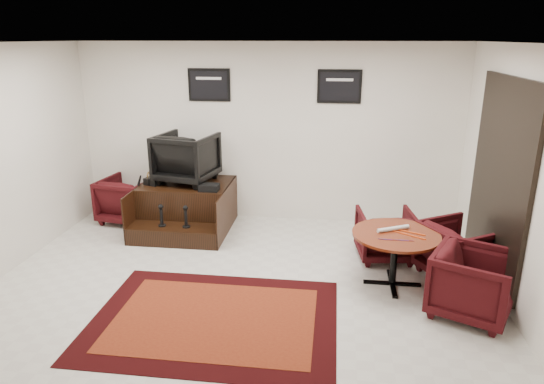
{
  "coord_description": "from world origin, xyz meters",
  "views": [
    {
      "loc": [
        1.05,
        -4.97,
        2.86
      ],
      "look_at": [
        0.29,
        0.9,
        0.96
      ],
      "focal_mm": 32.0,
      "sensor_mm": 36.0,
      "label": 1
    }
  ],
  "objects_px": {
    "meeting_table": "(396,240)",
    "table_chair_back": "(385,232)",
    "armchair_side": "(128,197)",
    "table_chair_corner": "(473,281)",
    "shine_chair": "(186,155)",
    "table_chair_window": "(458,248)",
    "shine_podium": "(187,208)"
  },
  "relations": [
    {
      "from": "table_chair_back",
      "to": "table_chair_corner",
      "type": "xyz_separation_m",
      "value": [
        0.79,
        -1.32,
        0.04
      ]
    },
    {
      "from": "armchair_side",
      "to": "table_chair_back",
      "type": "distance_m",
      "value": 4.09
    },
    {
      "from": "shine_podium",
      "to": "armchair_side",
      "type": "distance_m",
      "value": 1.04
    },
    {
      "from": "meeting_table",
      "to": "armchair_side",
      "type": "bearing_deg",
      "value": 157.75
    },
    {
      "from": "shine_podium",
      "to": "table_chair_corner",
      "type": "distance_m",
      "value": 4.28
    },
    {
      "from": "shine_chair",
      "to": "table_chair_window",
      "type": "height_order",
      "value": "shine_chair"
    },
    {
      "from": "shine_podium",
      "to": "table_chair_back",
      "type": "distance_m",
      "value": 3.05
    },
    {
      "from": "shine_chair",
      "to": "table_chair_back",
      "type": "distance_m",
      "value": 3.18
    },
    {
      "from": "shine_chair",
      "to": "table_chair_window",
      "type": "relative_size",
      "value": 1.09
    },
    {
      "from": "shine_podium",
      "to": "table_chair_corner",
      "type": "height_order",
      "value": "table_chair_corner"
    },
    {
      "from": "meeting_table",
      "to": "table_chair_back",
      "type": "xyz_separation_m",
      "value": [
        -0.03,
        0.76,
        -0.22
      ]
    },
    {
      "from": "armchair_side",
      "to": "table_chair_corner",
      "type": "height_order",
      "value": "table_chair_corner"
    },
    {
      "from": "shine_podium",
      "to": "table_chair_corner",
      "type": "bearing_deg",
      "value": -28.59
    },
    {
      "from": "shine_chair",
      "to": "table_chair_back",
      "type": "bearing_deg",
      "value": 175.47
    },
    {
      "from": "armchair_side",
      "to": "table_chair_back",
      "type": "xyz_separation_m",
      "value": [
        3.99,
        -0.88,
        -0.03
      ]
    },
    {
      "from": "armchair_side",
      "to": "table_chair_back",
      "type": "bearing_deg",
      "value": 177.11
    },
    {
      "from": "shine_chair",
      "to": "table_chair_corner",
      "type": "height_order",
      "value": "shine_chair"
    },
    {
      "from": "shine_podium",
      "to": "armchair_side",
      "type": "height_order",
      "value": "armchair_side"
    },
    {
      "from": "armchair_side",
      "to": "table_chair_corner",
      "type": "bearing_deg",
      "value": 164.8
    },
    {
      "from": "shine_podium",
      "to": "table_chair_corner",
      "type": "relative_size",
      "value": 1.75
    },
    {
      "from": "armchair_side",
      "to": "meeting_table",
      "type": "height_order",
      "value": "armchair_side"
    },
    {
      "from": "shine_podium",
      "to": "armchair_side",
      "type": "relative_size",
      "value": 1.77
    },
    {
      "from": "meeting_table",
      "to": "shine_podium",
      "type": "bearing_deg",
      "value": 153.7
    },
    {
      "from": "table_chair_back",
      "to": "table_chair_window",
      "type": "relative_size",
      "value": 0.94
    },
    {
      "from": "armchair_side",
      "to": "shine_chair",
      "type": "bearing_deg",
      "value": -171.48
    },
    {
      "from": "table_chair_back",
      "to": "table_chair_window",
      "type": "bearing_deg",
      "value": 144.67
    },
    {
      "from": "shine_podium",
      "to": "shine_chair",
      "type": "height_order",
      "value": "shine_chair"
    },
    {
      "from": "armchair_side",
      "to": "table_chair_back",
      "type": "height_order",
      "value": "armchair_side"
    },
    {
      "from": "meeting_table",
      "to": "table_chair_window",
      "type": "xyz_separation_m",
      "value": [
        0.8,
        0.32,
        -0.2
      ]
    },
    {
      "from": "meeting_table",
      "to": "table_chair_back",
      "type": "relative_size",
      "value": 1.4
    },
    {
      "from": "shine_chair",
      "to": "table_chair_corner",
      "type": "relative_size",
      "value": 1.05
    },
    {
      "from": "shine_chair",
      "to": "meeting_table",
      "type": "relative_size",
      "value": 0.83
    }
  ]
}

